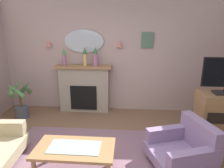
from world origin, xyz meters
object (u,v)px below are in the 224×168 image
fireplace (84,89)px  mantel_vase_left (85,55)px  coffee_table (75,151)px  mantel_vase_right (64,56)px  framed_picture (147,40)px  mantel_vase_centre (96,57)px  potted_plant_corner_palm (20,100)px  tv_cabinet (220,116)px  armchair_beside_couch (184,148)px  wall_sconce_right (119,44)px  wall_sconce_left (49,44)px  wall_mirror (84,41)px

fireplace → mantel_vase_left: bearing=-29.5°
fireplace → mantel_vase_left: (0.05, -0.03, 0.83)m
coffee_table → mantel_vase_right: bearing=109.3°
fireplace → framed_picture: framed_picture is taller
mantel_vase_centre → mantel_vase_left: bearing=-180.0°
mantel_vase_right → mantel_vase_left: bearing=-0.0°
potted_plant_corner_palm → mantel_vase_right: bearing=28.2°
mantel_vase_right → tv_cabinet: size_ratio=0.46×
armchair_beside_couch → wall_sconce_right: bearing=117.4°
mantel_vase_right → coffee_table: (0.80, -2.28, -0.99)m
mantel_vase_left → mantel_vase_centre: 0.25m
framed_picture → tv_cabinet: (1.27, -1.29, -1.30)m
potted_plant_corner_palm → coffee_table: bearing=-45.8°
mantel_vase_centre → armchair_beside_couch: size_ratio=0.42×
armchair_beside_couch → mantel_vase_right: bearing=140.6°
mantel_vase_left → armchair_beside_couch: (1.88, -1.95, -1.09)m
framed_picture → coffee_table: size_ratio=0.33×
wall_sconce_left → mantel_vase_right: bearing=-16.7°
wall_mirror → wall_sconce_left: size_ratio=6.86×
mantel_vase_right → framed_picture: (1.95, 0.18, 0.37)m
fireplace → tv_cabinet: (2.77, -1.13, -0.12)m
wall_sconce_left → potted_plant_corner_palm: bearing=-130.6°
armchair_beside_couch → tv_cabinet: bearing=45.0°
mantel_vase_left → wall_sconce_right: 0.85m
mantel_vase_left → mantel_vase_centre: (0.25, 0.00, -0.04)m
wall_sconce_right → framed_picture: framed_picture is taller
wall_mirror → potted_plant_corner_palm: (-1.38, -0.67, -1.27)m
coffee_table → wall_sconce_right: bearing=78.1°
mantel_vase_centre → armchair_beside_couch: bearing=-50.2°
wall_sconce_right → wall_sconce_left: bearing=180.0°
fireplace → tv_cabinet: fireplace is taller
wall_sconce_left → armchair_beside_couch: wall_sconce_left is taller
fireplace → wall_sconce_left: bearing=173.8°
mantel_vase_right → wall_mirror: bearing=20.7°
wall_sconce_left → wall_mirror: bearing=3.4°
wall_mirror → framed_picture: 1.50m
wall_sconce_left → framed_picture: size_ratio=0.39×
wall_mirror → potted_plant_corner_palm: 1.99m
framed_picture → tv_cabinet: size_ratio=0.40×
framed_picture → tv_cabinet: 2.23m
wall_sconce_left → tv_cabinet: bearing=-18.7°
fireplace → framed_picture: 1.91m
wall_sconce_left → framed_picture: (2.35, 0.06, 0.09)m
mantel_vase_centre → framed_picture: bearing=8.5°
wall_sconce_left → armchair_beside_couch: (2.78, -2.07, -1.35)m
wall_sconce_left → coffee_table: wall_sconce_left is taller
mantel_vase_right → potted_plant_corner_palm: size_ratio=0.45×
potted_plant_corner_palm → framed_picture: bearing=13.3°
fireplace → wall_sconce_left: size_ratio=9.71×
fireplace → potted_plant_corner_palm: bearing=-159.1°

